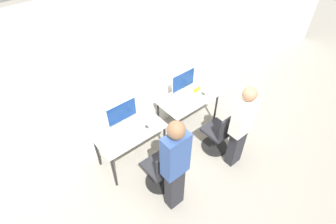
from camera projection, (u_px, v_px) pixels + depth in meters
ground_plane at (172, 151)px, 4.84m from camera, size 20.00×20.00×0.00m
wall_back at (143, 69)px, 4.33m from camera, size 12.00×0.05×2.80m
desk_left at (130, 134)px, 4.27m from camera, size 1.12×0.64×0.74m
monitor_left at (122, 113)px, 4.12m from camera, size 0.53×0.15×0.47m
keyboard_left at (133, 134)px, 4.15m from camera, size 0.40×0.15×0.02m
mouse_left at (147, 127)px, 4.25m from camera, size 0.06×0.09×0.03m
office_chair_left at (161, 170)px, 4.07m from camera, size 0.48×0.48×0.92m
person_left at (175, 165)px, 3.45m from camera, size 0.36×0.23×1.73m
desk_right at (188, 101)px, 4.89m from camera, size 1.12×0.64×0.74m
monitor_right at (183, 81)px, 4.74m from camera, size 0.53×0.15×0.47m
keyboard_right at (193, 100)px, 4.76m from camera, size 0.40×0.15×0.02m
mouse_right at (203, 93)px, 4.89m from camera, size 0.06×0.09×0.03m
office_chair_right at (219, 135)px, 4.63m from camera, size 0.48×0.48×0.92m
person_right at (241, 126)px, 4.08m from camera, size 0.36×0.21×1.62m
placard_right at (197, 89)px, 4.94m from camera, size 0.16×0.03×0.08m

